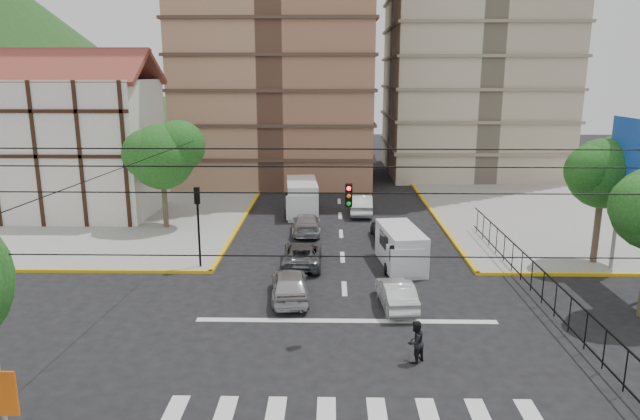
{
  "coord_description": "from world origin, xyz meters",
  "views": [
    {
      "loc": [
        -0.68,
        -21.62,
        10.37
      ],
      "look_at": [
        -1.21,
        5.05,
        4.0
      ],
      "focal_mm": 32.0,
      "sensor_mm": 36.0,
      "label": 1
    }
  ],
  "objects_px": {
    "traffic_light_nw": "(198,214)",
    "car_silver_front_left": "(290,284)",
    "van_right_lane": "(401,249)",
    "district_sign": "(1,404)",
    "pedestrian_crosswalk": "(415,342)",
    "car_white_front_right": "(396,294)",
    "van_left_lane": "(302,199)"
  },
  "relations": [
    {
      "from": "van_right_lane",
      "to": "car_silver_front_left",
      "type": "distance_m",
      "value": 7.45
    },
    {
      "from": "district_sign",
      "to": "van_left_lane",
      "type": "height_order",
      "value": "district_sign"
    },
    {
      "from": "van_right_lane",
      "to": "van_left_lane",
      "type": "xyz_separation_m",
      "value": [
        -6.07,
        12.01,
        0.19
      ]
    },
    {
      "from": "traffic_light_nw",
      "to": "van_right_lane",
      "type": "relative_size",
      "value": 0.88
    },
    {
      "from": "van_left_lane",
      "to": "traffic_light_nw",
      "type": "bearing_deg",
      "value": -116.28
    },
    {
      "from": "traffic_light_nw",
      "to": "district_sign",
      "type": "distance_m",
      "value": 17.08
    },
    {
      "from": "district_sign",
      "to": "van_right_lane",
      "type": "distance_m",
      "value": 21.28
    },
    {
      "from": "district_sign",
      "to": "pedestrian_crosswalk",
      "type": "xyz_separation_m",
      "value": [
        11.24,
        6.89,
        -1.65
      ]
    },
    {
      "from": "van_right_lane",
      "to": "pedestrian_crosswalk",
      "type": "bearing_deg",
      "value": -101.81
    },
    {
      "from": "district_sign",
      "to": "traffic_light_nw",
      "type": "bearing_deg",
      "value": 86.64
    },
    {
      "from": "car_silver_front_left",
      "to": "car_white_front_right",
      "type": "distance_m",
      "value": 4.99
    },
    {
      "from": "van_left_lane",
      "to": "pedestrian_crosswalk",
      "type": "distance_m",
      "value": 23.28
    },
    {
      "from": "car_silver_front_left",
      "to": "van_left_lane",
      "type": "bearing_deg",
      "value": -95.15
    },
    {
      "from": "traffic_light_nw",
      "to": "car_silver_front_left",
      "type": "height_order",
      "value": "traffic_light_nw"
    },
    {
      "from": "van_left_lane",
      "to": "car_silver_front_left",
      "type": "relative_size",
      "value": 1.33
    },
    {
      "from": "van_right_lane",
      "to": "traffic_light_nw",
      "type": "bearing_deg",
      "value": 174.74
    },
    {
      "from": "van_right_lane",
      "to": "van_left_lane",
      "type": "relative_size",
      "value": 0.86
    },
    {
      "from": "pedestrian_crosswalk",
      "to": "car_silver_front_left",
      "type": "bearing_deg",
      "value": -93.5
    },
    {
      "from": "traffic_light_nw",
      "to": "car_silver_front_left",
      "type": "distance_m",
      "value": 7.07
    },
    {
      "from": "district_sign",
      "to": "car_white_front_right",
      "type": "distance_m",
      "value": 16.47
    },
    {
      "from": "van_left_lane",
      "to": "car_white_front_right",
      "type": "relative_size",
      "value": 1.48
    },
    {
      "from": "van_left_lane",
      "to": "pedestrian_crosswalk",
      "type": "relative_size",
      "value": 3.59
    },
    {
      "from": "van_right_lane",
      "to": "pedestrian_crosswalk",
      "type": "xyz_separation_m",
      "value": [
        -0.74,
        -10.64,
        -0.24
      ]
    },
    {
      "from": "car_silver_front_left",
      "to": "car_white_front_right",
      "type": "height_order",
      "value": "car_silver_front_left"
    },
    {
      "from": "traffic_light_nw",
      "to": "van_left_lane",
      "type": "xyz_separation_m",
      "value": [
        4.91,
        12.5,
        -1.88
      ]
    },
    {
      "from": "district_sign",
      "to": "car_white_front_right",
      "type": "bearing_deg",
      "value": 47.28
    },
    {
      "from": "car_white_front_right",
      "to": "traffic_light_nw",
      "type": "bearing_deg",
      "value": -31.47
    },
    {
      "from": "car_white_front_right",
      "to": "pedestrian_crosswalk",
      "type": "height_order",
      "value": "pedestrian_crosswalk"
    },
    {
      "from": "van_right_lane",
      "to": "car_silver_front_left",
      "type": "height_order",
      "value": "van_right_lane"
    },
    {
      "from": "traffic_light_nw",
      "to": "van_right_lane",
      "type": "height_order",
      "value": "traffic_light_nw"
    },
    {
      "from": "van_right_lane",
      "to": "car_white_front_right",
      "type": "relative_size",
      "value": 1.27
    },
    {
      "from": "traffic_light_nw",
      "to": "van_right_lane",
      "type": "distance_m",
      "value": 11.18
    }
  ]
}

